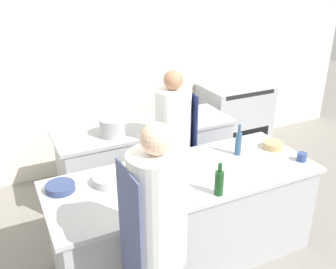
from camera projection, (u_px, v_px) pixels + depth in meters
ground_plane at (184, 254)px, 3.66m from camera, size 16.00×16.00×0.00m
wall_back at (108, 66)px, 4.84m from camera, size 8.00×0.06×2.80m
prep_counter at (184, 216)px, 3.47m from camera, size 2.43×0.94×0.89m
pass_counter at (146, 159)px, 4.51m from camera, size 2.09×0.70×0.89m
oven_range at (233, 118)px, 5.57m from camera, size 0.95×0.70×1.02m
chef_at_prep_near at (158, 249)px, 2.43m from camera, size 0.38×0.37×1.77m
chef_at_stove at (173, 146)px, 4.01m from camera, size 0.41×0.39×1.64m
bottle_olive_oil at (219, 182)px, 2.97m from camera, size 0.07×0.07×0.28m
bottle_vinegar at (179, 177)px, 3.09m from camera, size 0.09×0.09×0.22m
bottle_wine at (238, 143)px, 3.61m from camera, size 0.06×0.06×0.31m
bowl_mixing_large at (109, 180)px, 3.14m from camera, size 0.27×0.27×0.07m
bowl_prep_small at (60, 187)px, 3.05m from camera, size 0.24×0.24×0.06m
bowl_ceramic_blue at (273, 145)px, 3.77m from camera, size 0.20×0.20×0.07m
cup at (302, 157)px, 3.52m from camera, size 0.09×0.09×0.08m
cutting_board at (147, 192)px, 3.03m from camera, size 0.39×0.20×0.01m
stockpot at (113, 127)px, 4.03m from camera, size 0.28×0.28×0.20m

